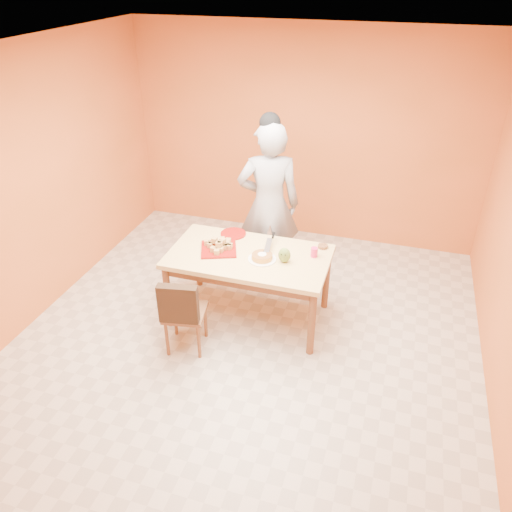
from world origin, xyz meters
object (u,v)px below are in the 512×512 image
(red_dinner_plate, at_px, (233,234))
(dining_chair, at_px, (184,311))
(dining_table, at_px, (249,263))
(checker_tin, at_px, (323,246))
(pastry_platter, at_px, (219,249))
(egg_ornament, at_px, (284,255))
(sponge_cake, at_px, (262,257))
(magenta_glass, at_px, (314,252))
(person, at_px, (269,205))

(red_dinner_plate, bearing_deg, dining_chair, -98.38)
(dining_table, distance_m, checker_tin, 0.77)
(pastry_platter, relative_size, red_dinner_plate, 1.29)
(pastry_platter, xyz_separation_m, egg_ornament, (0.69, -0.03, 0.07))
(sponge_cake, height_order, magenta_glass, magenta_glass)
(sponge_cake, bearing_deg, person, 101.44)
(pastry_platter, xyz_separation_m, red_dinner_plate, (0.03, 0.35, -0.00))
(checker_tin, bearing_deg, sponge_cake, -142.47)
(dining_table, xyz_separation_m, magenta_glass, (0.63, 0.15, 0.14))
(dining_table, bearing_deg, dining_chair, -123.57)
(egg_ornament, bearing_deg, red_dinner_plate, 137.57)
(egg_ornament, xyz_separation_m, magenta_glass, (0.26, 0.19, -0.03))
(dining_chair, bearing_deg, dining_table, 46.04)
(dining_table, distance_m, magenta_glass, 0.66)
(magenta_glass, bearing_deg, person, 136.18)
(pastry_platter, relative_size, magenta_glass, 3.56)
(person, bearing_deg, checker_tin, 130.63)
(egg_ornament, bearing_deg, magenta_glass, 23.41)
(red_dinner_plate, bearing_deg, checker_tin, 0.00)
(person, xyz_separation_m, magenta_glass, (0.64, -0.62, -0.14))
(red_dinner_plate, distance_m, sponge_cake, 0.60)
(sponge_cake, bearing_deg, dining_table, 160.28)
(person, distance_m, egg_ornament, 0.90)
(dining_chair, xyz_separation_m, pastry_platter, (0.12, 0.65, 0.34))
(person, relative_size, egg_ornament, 12.43)
(dining_chair, relative_size, person, 0.44)
(dining_chair, distance_m, pastry_platter, 0.75)
(pastry_platter, bearing_deg, red_dinner_plate, 84.79)
(sponge_cake, relative_size, checker_tin, 2.03)
(dining_table, xyz_separation_m, person, (-0.01, 0.77, 0.28))
(sponge_cake, xyz_separation_m, magenta_glass, (0.47, 0.21, 0.01))
(person, height_order, checker_tin, person)
(magenta_glass, bearing_deg, sponge_cake, -156.27)
(dining_table, distance_m, sponge_cake, 0.21)
(magenta_glass, bearing_deg, egg_ornament, -144.23)
(pastry_platter, relative_size, sponge_cake, 1.70)
(dining_table, height_order, checker_tin, checker_tin)
(dining_chair, relative_size, sponge_cake, 4.05)
(dining_chair, bearing_deg, sponge_cake, 35.27)
(dining_table, bearing_deg, sponge_cake, -19.72)
(dining_table, bearing_deg, magenta_glass, 13.78)
(red_dinner_plate, bearing_deg, sponge_cake, -42.53)
(red_dinner_plate, bearing_deg, pastry_platter, -95.21)
(egg_ornament, bearing_deg, pastry_platter, 165.35)
(sponge_cake, distance_m, checker_tin, 0.66)
(dining_table, height_order, egg_ornament, egg_ornament)
(sponge_cake, xyz_separation_m, egg_ornament, (0.22, 0.02, 0.04))
(dining_table, bearing_deg, person, 91.03)
(dining_table, distance_m, pastry_platter, 0.34)
(person, height_order, magenta_glass, person)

